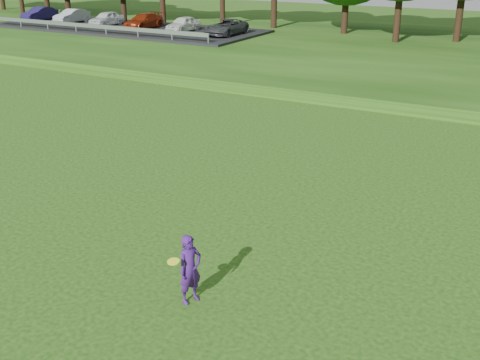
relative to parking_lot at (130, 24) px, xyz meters
The scene contains 5 objects.
ground 40.29m from the parking_lot, 54.58° to the right, with size 140.00×140.00×0.00m, color #163B0B.
berm 23.39m from the parking_lot, ahead, with size 130.00×30.00×0.60m, color #163B0B.
walking_path 26.66m from the parking_lot, 28.78° to the right, with size 130.00×1.60×0.04m, color gray.
parking_lot is the anchor object (origin of this frame).
woman 41.44m from the parking_lot, 49.33° to the right, with size 0.55×0.88×1.59m.
Camera 1 is at (10.13, -7.98, 7.31)m, focal length 45.00 mm.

